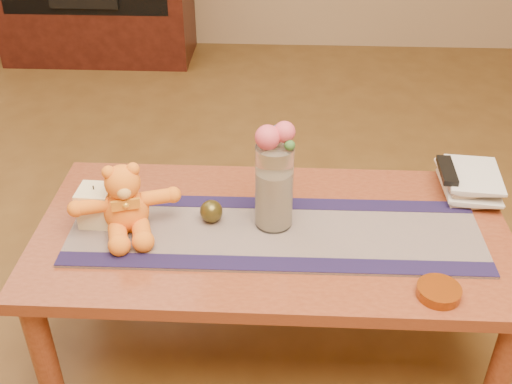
{
  "coord_description": "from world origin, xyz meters",
  "views": [
    {
      "loc": [
        0.02,
        -1.46,
        1.56
      ],
      "look_at": [
        -0.05,
        0.0,
        0.58
      ],
      "focal_mm": 43.29,
      "sensor_mm": 36.0,
      "label": 1
    }
  ],
  "objects_px": {
    "amber_dish": "(439,292)",
    "teddy_bear": "(125,198)",
    "glass_vase": "(274,187)",
    "tv_remote": "(447,170)",
    "bronze_ball": "(211,211)",
    "book_bottom": "(443,188)",
    "pillar_candle": "(96,205)"
  },
  "relations": [
    {
      "from": "glass_vase",
      "to": "amber_dish",
      "type": "height_order",
      "value": "glass_vase"
    },
    {
      "from": "pillar_candle",
      "to": "glass_vase",
      "type": "height_order",
      "value": "glass_vase"
    },
    {
      "from": "pillar_candle",
      "to": "bronze_ball",
      "type": "distance_m",
      "value": 0.34
    },
    {
      "from": "glass_vase",
      "to": "book_bottom",
      "type": "relative_size",
      "value": 1.17
    },
    {
      "from": "glass_vase",
      "to": "tv_remote",
      "type": "distance_m",
      "value": 0.58
    },
    {
      "from": "pillar_candle",
      "to": "amber_dish",
      "type": "xyz_separation_m",
      "value": [
        0.95,
        -0.27,
        -0.05
      ]
    },
    {
      "from": "pillar_candle",
      "to": "amber_dish",
      "type": "relative_size",
      "value": 1.0
    },
    {
      "from": "teddy_bear",
      "to": "amber_dish",
      "type": "distance_m",
      "value": 0.9
    },
    {
      "from": "pillar_candle",
      "to": "book_bottom",
      "type": "height_order",
      "value": "pillar_candle"
    },
    {
      "from": "bronze_ball",
      "to": "glass_vase",
      "type": "bearing_deg",
      "value": -1.34
    },
    {
      "from": "bronze_ball",
      "to": "book_bottom",
      "type": "height_order",
      "value": "bronze_ball"
    },
    {
      "from": "bronze_ball",
      "to": "tv_remote",
      "type": "relative_size",
      "value": 0.43
    },
    {
      "from": "tv_remote",
      "to": "teddy_bear",
      "type": "bearing_deg",
      "value": -163.73
    },
    {
      "from": "teddy_bear",
      "to": "pillar_candle",
      "type": "bearing_deg",
      "value": 148.83
    },
    {
      "from": "pillar_candle",
      "to": "bronze_ball",
      "type": "bearing_deg",
      "value": 3.09
    },
    {
      "from": "bronze_ball",
      "to": "pillar_candle",
      "type": "bearing_deg",
      "value": -176.91
    },
    {
      "from": "book_bottom",
      "to": "tv_remote",
      "type": "xyz_separation_m",
      "value": [
        -0.0,
        -0.01,
        0.07
      ]
    },
    {
      "from": "pillar_candle",
      "to": "tv_remote",
      "type": "xyz_separation_m",
      "value": [
        1.06,
        0.21,
        0.02
      ]
    },
    {
      "from": "glass_vase",
      "to": "book_bottom",
      "type": "bearing_deg",
      "value": 21.27
    },
    {
      "from": "teddy_bear",
      "to": "pillar_candle",
      "type": "distance_m",
      "value": 0.11
    },
    {
      "from": "glass_vase",
      "to": "amber_dish",
      "type": "xyz_separation_m",
      "value": [
        0.43,
        -0.28,
        -0.12
      ]
    },
    {
      "from": "pillar_candle",
      "to": "amber_dish",
      "type": "bearing_deg",
      "value": -15.73
    },
    {
      "from": "book_bottom",
      "to": "amber_dish",
      "type": "distance_m",
      "value": 0.5
    },
    {
      "from": "book_bottom",
      "to": "amber_dish",
      "type": "bearing_deg",
      "value": -103.1
    },
    {
      "from": "amber_dish",
      "to": "teddy_bear",
      "type": "bearing_deg",
      "value": 164.04
    },
    {
      "from": "tv_remote",
      "to": "bronze_ball",
      "type": "bearing_deg",
      "value": -162.36
    },
    {
      "from": "glass_vase",
      "to": "tv_remote",
      "type": "relative_size",
      "value": 1.62
    },
    {
      "from": "glass_vase",
      "to": "book_bottom",
      "type": "height_order",
      "value": "glass_vase"
    },
    {
      "from": "pillar_candle",
      "to": "teddy_bear",
      "type": "bearing_deg",
      "value": -13.58
    },
    {
      "from": "bronze_ball",
      "to": "book_bottom",
      "type": "relative_size",
      "value": 0.31
    },
    {
      "from": "tv_remote",
      "to": "amber_dish",
      "type": "distance_m",
      "value": 0.5
    },
    {
      "from": "pillar_candle",
      "to": "amber_dish",
      "type": "distance_m",
      "value": 0.99
    }
  ]
}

